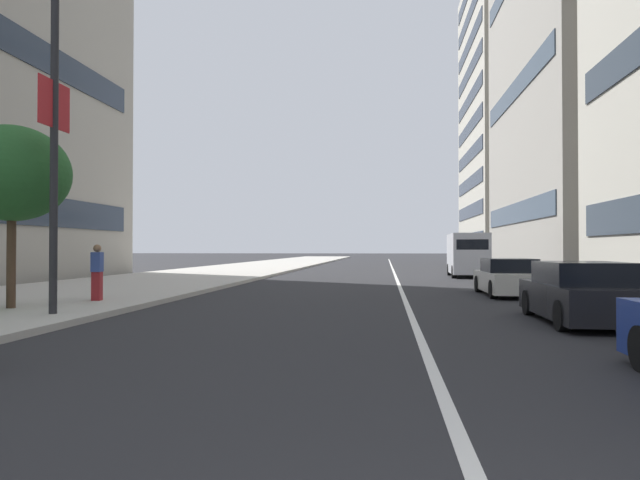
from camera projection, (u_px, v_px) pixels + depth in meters
name	position (u px, v px, depth m)	size (l,w,h in m)	color
sidewalk_right_plaza	(190.00, 276.00, 32.64)	(160.00, 8.84, 0.15)	#B2ADA3
lane_centre_stripe	(395.00, 275.00, 36.30)	(110.00, 0.16, 0.01)	silver
car_lead_in_lane	(582.00, 294.00, 12.75)	(4.34, 1.89, 1.36)	black
car_following_behind	(509.00, 278.00, 20.28)	(4.42, 1.85, 1.30)	beige
delivery_van_ahead	(468.00, 254.00, 33.60)	(5.27, 2.24, 2.52)	#B7B7BC
street_lamp_with_banners	(71.00, 110.00, 13.27)	(1.26, 2.74, 7.68)	#232326
street_tree_near_plaza_corner	(12.00, 174.00, 14.56)	(2.86, 2.86, 4.63)	#473323
pedestrian_on_plaza	(97.00, 272.00, 16.66)	(0.44, 0.33, 1.63)	maroon
office_tower_mid_left	(550.00, 115.00, 65.87)	(20.38, 18.28, 34.05)	#B7B2A3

